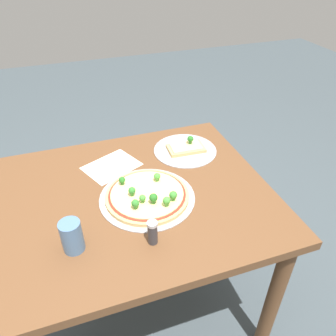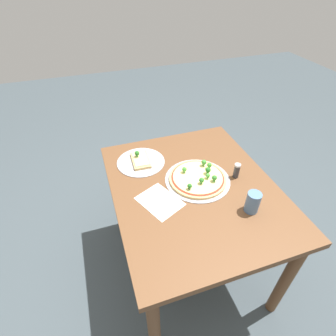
# 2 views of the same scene
# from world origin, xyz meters

# --- Properties ---
(ground_plane) EXTENTS (8.00, 8.00, 0.00)m
(ground_plane) POSITION_xyz_m (0.00, 0.00, 0.00)
(ground_plane) COLOR #3D474C
(dining_table) EXTENTS (1.03, 0.86, 0.73)m
(dining_table) POSITION_xyz_m (0.00, 0.00, 0.62)
(dining_table) COLOR brown
(dining_table) RESTS_ON ground_plane
(pizza_tray_whole) EXTENTS (0.36, 0.36, 0.07)m
(pizza_tray_whole) POSITION_xyz_m (-0.04, 0.04, 0.74)
(pizza_tray_whole) COLOR #A3A3A8
(pizza_tray_whole) RESTS_ON dining_table
(pizza_tray_slice) EXTENTS (0.28, 0.28, 0.06)m
(pizza_tray_slice) POSITION_xyz_m (-0.30, -0.22, 0.74)
(pizza_tray_slice) COLOR #A3A3A8
(pizza_tray_slice) RESTS_ON dining_table
(drinking_cup) EXTENTS (0.07, 0.07, 0.11)m
(drinking_cup) POSITION_xyz_m (0.24, 0.20, 0.78)
(drinking_cup) COLOR #4C7099
(drinking_cup) RESTS_ON dining_table
(condiment_shaker) EXTENTS (0.03, 0.03, 0.09)m
(condiment_shaker) POSITION_xyz_m (-0.00, 0.25, 0.77)
(condiment_shaker) COLOR #333338
(condiment_shaker) RESTS_ON dining_table
(paper_menu) EXTENTS (0.26, 0.24, 0.00)m
(paper_menu) POSITION_xyz_m (0.05, -0.21, 0.73)
(paper_menu) COLOR silver
(paper_menu) RESTS_ON dining_table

